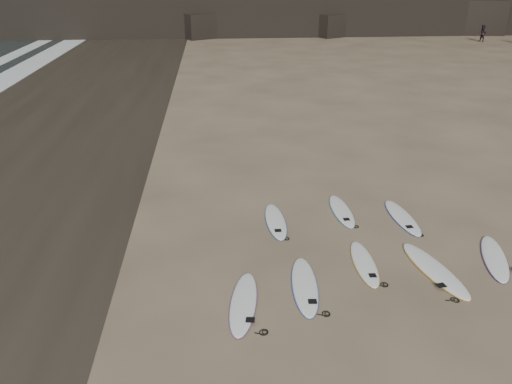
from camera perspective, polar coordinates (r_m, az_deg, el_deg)
ground at (r=13.48m, az=15.33°, el=-8.43°), size 240.00×240.00×0.00m
wet_sand at (r=23.37m, az=-26.16°, el=4.21°), size 12.00×200.00×0.01m
surfboard_0 at (r=11.78m, az=-1.44°, el=-12.51°), size 0.96×2.50×0.09m
surfboard_1 at (r=12.38m, az=5.59°, el=-10.56°), size 0.80×2.54×0.09m
surfboard_2 at (r=13.46m, az=12.28°, el=-7.93°), size 0.64×2.25×0.08m
surfboard_3 at (r=13.68m, az=19.72°, el=-8.31°), size 1.20×2.81×0.10m
surfboard_4 at (r=14.80m, az=25.61°, el=-6.79°), size 1.35×2.48×0.09m
surfboard_5 at (r=15.19m, az=2.26°, el=-3.32°), size 0.61×2.37×0.08m
surfboard_6 at (r=16.03m, az=9.77°, el=-2.12°), size 0.59×2.31×0.08m
surfboard_7 at (r=16.05m, az=16.39°, el=-2.78°), size 0.70×2.45×0.09m
person_b at (r=57.16m, az=24.49°, el=16.17°), size 0.93×1.00×1.65m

